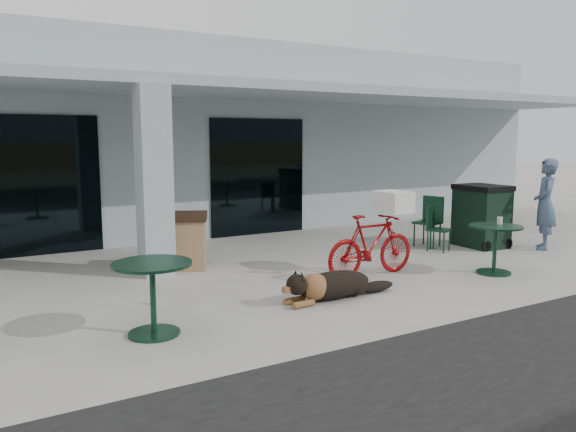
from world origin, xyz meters
TOP-DOWN VIEW (x-y plane):
  - ground at (0.00, 0.00)m, footprint 80.00×80.00m
  - building at (0.00, 8.50)m, footprint 22.00×7.00m
  - storefront_glass_left at (-3.20, 4.98)m, footprint 2.80×0.06m
  - storefront_glass_right at (1.80, 4.98)m, footprint 2.40×0.06m
  - column at (-1.50, 2.30)m, footprint 0.50×0.50m
  - overhang at (0.00, 3.60)m, footprint 22.00×2.80m
  - bicycle at (1.51, 0.40)m, footprint 1.73×0.50m
  - laundry_basket at (1.96, 0.40)m, footprint 0.44×0.59m
  - dog at (0.22, -0.38)m, footprint 1.41×0.55m
  - cup_near_dog at (-2.08, 0.66)m, footprint 0.10×0.10m
  - cafe_table_near at (-2.41, -0.51)m, footprint 1.08×1.08m
  - cafe_table_far at (3.42, -0.50)m, footprint 1.03×1.03m
  - cafe_chair_far_a at (3.98, 1.32)m, footprint 0.56×0.58m
  - cafe_chair_far_b at (4.12, 1.80)m, footprint 0.63×0.60m
  - person at (5.98, 0.40)m, footprint 0.80×0.78m
  - cup_on_table at (3.59, -0.43)m, footprint 0.10×0.10m
  - trash_receptacle at (-0.87, 2.40)m, footprint 0.77×0.77m
  - wheeled_bin at (5.11, 1.25)m, footprint 0.85×1.05m

SIDE VIEW (x-z plane):
  - ground at x=0.00m, z-range 0.00..0.00m
  - cup_near_dog at x=-2.08m, z-range 0.00..0.09m
  - dog at x=0.22m, z-range 0.00..0.46m
  - cafe_table_far at x=3.42m, z-range 0.00..0.82m
  - cafe_table_near at x=-2.41m, z-range 0.00..0.86m
  - cafe_chair_far_a at x=3.98m, z-range 0.00..0.90m
  - trash_receptacle at x=-0.87m, z-range 0.00..0.99m
  - bicycle at x=1.51m, z-range 0.00..1.04m
  - cafe_chair_far_b at x=4.12m, z-range 0.00..1.05m
  - wheeled_bin at x=5.11m, z-range 0.00..1.29m
  - cup_on_table at x=3.59m, z-range 0.82..0.94m
  - person at x=5.98m, z-range 0.00..1.85m
  - laundry_basket at x=1.96m, z-range 1.04..1.39m
  - storefront_glass_left at x=-3.20m, z-range 0.00..2.70m
  - storefront_glass_right at x=1.80m, z-range 0.00..2.70m
  - column at x=-1.50m, z-range 0.00..3.12m
  - building at x=0.00m, z-range 0.00..4.50m
  - overhang at x=0.00m, z-range 3.12..3.30m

